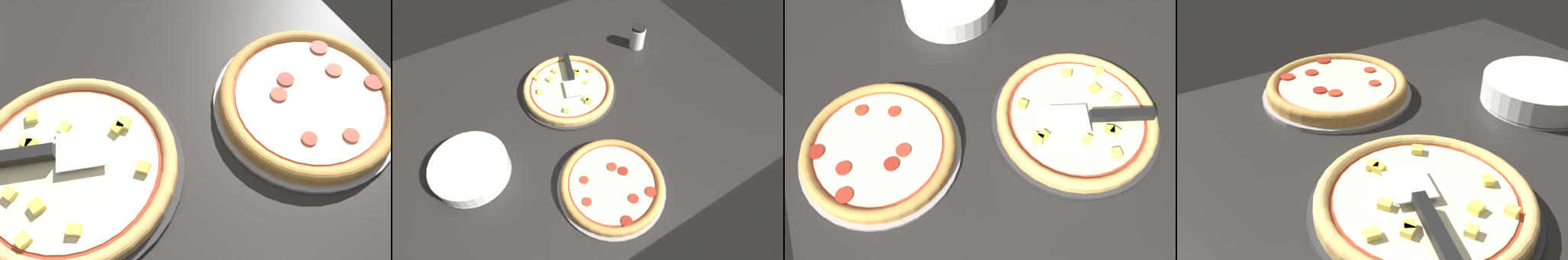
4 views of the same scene
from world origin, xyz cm
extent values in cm
cube|color=black|center=(0.00, 0.00, -1.80)|extent=(152.02, 121.44, 3.60)
cylinder|color=#2D2D30|center=(-2.89, -4.46, 0.50)|extent=(38.76, 38.76, 1.00)
cylinder|color=#DBAD60|center=(-2.89, -4.46, 1.90)|extent=(36.43, 36.43, 1.80)
torus|color=#DBAD60|center=(-2.89, -4.46, 2.80)|extent=(36.43, 36.43, 2.58)
cylinder|color=maroon|center=(-2.89, -4.46, 2.87)|extent=(31.67, 31.67, 0.15)
cylinder|color=beige|center=(-2.89, -4.46, 3.00)|extent=(29.88, 29.88, 0.40)
cube|color=#F9E05B|center=(6.00, -14.92, 3.77)|extent=(2.38, 2.52, 1.14)
cube|color=#F4D64C|center=(8.25, -7.54, 3.77)|extent=(2.54, 2.68, 1.14)
cube|color=#F4D64C|center=(3.82, 6.17, 3.77)|extent=(2.79, 2.79, 1.14)
cube|color=#F9E05B|center=(-9.70, -2.99, 3.77)|extent=(2.70, 2.78, 1.14)
cube|color=#F9E05B|center=(-5.66, 6.73, 3.77)|extent=(3.11, 3.11, 1.14)
cube|color=#F9E05B|center=(-14.93, -7.26, 3.77)|extent=(2.64, 2.30, 1.14)
cube|color=#F9E05B|center=(-10.21, -9.71, 3.77)|extent=(2.57, 2.57, 1.14)
cube|color=#F9E05B|center=(-2.32, -14.73, 3.77)|extent=(2.62, 2.53, 1.14)
cube|color=yellow|center=(-5.34, 5.29, 3.77)|extent=(2.49, 2.54, 1.14)
cube|color=#F4D64C|center=(1.79, -11.46, 3.77)|extent=(2.52, 2.49, 1.14)
cube|color=yellow|center=(-9.37, -8.97, 3.77)|extent=(2.52, 2.56, 1.14)
cylinder|color=#939399|center=(5.46, 39.34, 0.50)|extent=(35.69, 35.69, 1.00)
cylinder|color=#C68E47|center=(5.46, 39.34, 1.96)|extent=(33.55, 33.55, 1.92)
torus|color=#C68E47|center=(5.46, 39.34, 2.92)|extent=(33.55, 33.55, 2.55)
cylinder|color=#A33823|center=(5.46, 39.34, 2.99)|extent=(29.16, 29.16, 0.15)
cylinder|color=beige|center=(5.46, 39.34, 3.12)|extent=(27.51, 27.51, 0.40)
cylinder|color=#B73823|center=(15.62, 40.84, 3.52)|extent=(2.88, 2.88, 0.40)
cylinder|color=maroon|center=(8.63, 52.15, 3.52)|extent=(3.47, 3.47, 0.40)
cylinder|color=maroon|center=(-0.20, 37.85, 3.52)|extent=(3.24, 3.24, 0.40)
cylinder|color=#AD2D1E|center=(2.66, 47.42, 3.52)|extent=(3.18, 3.18, 0.40)
cylinder|color=#B73823|center=(12.60, 34.00, 3.52)|extent=(2.79, 2.79, 0.40)
cylinder|color=#AD2D1E|center=(-3.33, 48.42, 3.52)|extent=(3.49, 3.49, 0.40)
cylinder|color=#B73823|center=(2.27, 34.68, 3.52)|extent=(3.20, 3.20, 0.40)
cube|color=silver|center=(-3.99, -1.72, 4.46)|extent=(9.70, 10.37, 0.24)
cube|color=black|center=(-7.64, -12.54, 5.34)|extent=(6.68, 14.32, 2.00)
cylinder|color=white|center=(42.75, 10.60, 0.35)|extent=(25.65, 25.65, 0.70)
cylinder|color=white|center=(42.75, 10.60, 1.05)|extent=(25.65, 25.65, 0.70)
cylinder|color=white|center=(42.75, 10.60, 1.75)|extent=(25.65, 25.65, 0.70)
cylinder|color=white|center=(42.75, 10.60, 2.45)|extent=(25.65, 25.65, 0.70)
cylinder|color=white|center=(42.75, 10.60, 3.15)|extent=(25.65, 25.65, 0.70)
camera|label=1|loc=(30.71, 1.38, 62.11)|focal=35.00mm
camera|label=2|loc=(33.65, 71.03, 93.79)|focal=28.00mm
camera|label=3|loc=(-38.56, 32.86, 75.63)|focal=35.00mm
camera|label=4|loc=(-41.06, -47.48, 52.26)|focal=42.00mm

